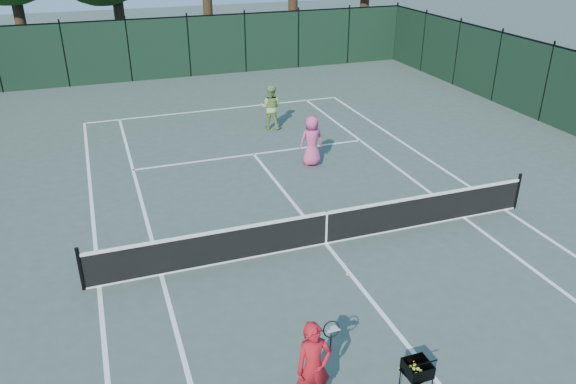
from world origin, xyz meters
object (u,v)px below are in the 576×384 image
object	(u,v)px
player_green	(271,107)
loose_ball_near_cart	(400,369)
player_pink	(312,141)
coach	(313,367)
ball_hopper	(417,369)
loose_ball_midcourt	(347,274)

from	to	relation	value
player_green	loose_ball_near_cart	bearing A→B (deg)	113.77
player_pink	coach	bearing A→B (deg)	66.76
player_pink	loose_ball_near_cart	size ratio (longest dim) A/B	24.74
coach	ball_hopper	world-z (taller)	coach
player_pink	player_green	xyz separation A→B (m)	(-0.13, 3.92, 0.01)
coach	player_green	distance (m)	14.06
ball_hopper	loose_ball_midcourt	bearing A→B (deg)	74.05
player_green	coach	bearing A→B (deg)	106.58
coach	loose_ball_near_cart	distance (m)	2.00
ball_hopper	coach	bearing A→B (deg)	156.92
coach	player_green	xyz separation A→B (m)	(3.69, 13.56, 0.01)
player_pink	ball_hopper	world-z (taller)	player_pink
coach	player_green	size ratio (longest dim) A/B	0.99
loose_ball_near_cart	loose_ball_midcourt	distance (m)	3.08
player_pink	loose_ball_midcourt	size ratio (longest dim) A/B	24.74
coach	player_green	world-z (taller)	player_green
coach	loose_ball_near_cart	bearing A→B (deg)	7.77
loose_ball_midcourt	player_green	bearing A→B (deg)	81.65
player_pink	loose_ball_midcourt	world-z (taller)	player_pink
player_green	loose_ball_midcourt	distance (m)	10.42
ball_hopper	loose_ball_midcourt	size ratio (longest dim) A/B	11.77
coach	player_pink	size ratio (longest dim) A/B	1.00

